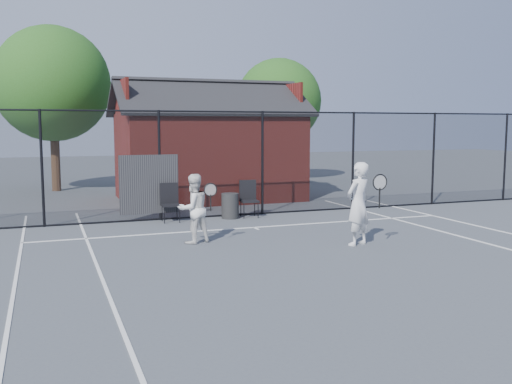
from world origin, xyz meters
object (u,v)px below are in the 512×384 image
object	(u,v)px
player_back	(193,209)
player_front	(358,204)
chair_right	(249,199)
clubhouse	(208,153)
chair_left	(171,203)
waste_bin	(230,206)

from	to	relation	value
player_back	player_front	bearing A→B (deg)	-24.06
player_back	chair_right	xyz separation A→B (m)	(2.36, 2.91, -0.26)
clubhouse	chair_right	distance (m)	4.54
chair_left	chair_right	xyz separation A→B (m)	(2.25, 0.00, 0.00)
player_front	chair_right	xyz separation A→B (m)	(-0.92, 4.38, -0.40)
player_front	chair_left	xyz separation A→B (m)	(-3.17, 4.38, -0.40)
clubhouse	player_front	xyz separation A→B (m)	(0.87, -8.78, -0.70)
player_front	waste_bin	xyz separation A→B (m)	(-1.49, 4.38, -0.56)
chair_right	waste_bin	world-z (taller)	chair_right
player_front	waste_bin	size ratio (longest dim) A/B	2.57
player_front	chair_right	size ratio (longest dim) A/B	1.77
clubhouse	waste_bin	xyz separation A→B (m)	(-0.62, -4.40, -1.25)
chair_left	chair_right	bearing A→B (deg)	2.57
clubhouse	chair_right	world-z (taller)	clubhouse
clubhouse	chair_left	distance (m)	5.08
player_back	chair_left	bearing A→B (deg)	87.83
player_front	chair_right	distance (m)	4.49
player_front	player_back	world-z (taller)	player_front
player_back	chair_right	bearing A→B (deg)	50.98
player_front	player_back	xyz separation A→B (m)	(-3.28, 1.46, -0.14)
player_back	chair_right	distance (m)	3.76
player_back	chair_right	world-z (taller)	player_back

